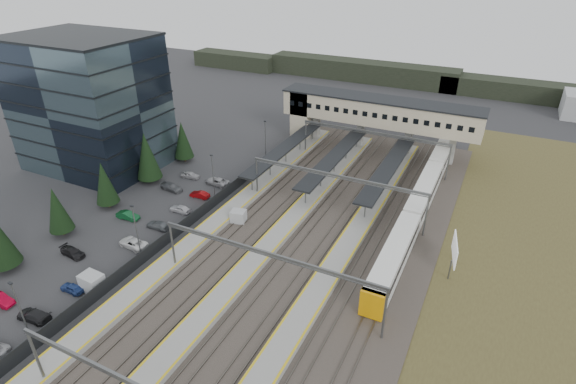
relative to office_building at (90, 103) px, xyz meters
The scene contains 16 objects.
ground 39.86m from the office_building, 18.43° to the right, with size 220.00×220.00×0.00m, color #2B2B2D.
office_building is the anchor object (origin of this frame).
conifer_row 22.40m from the office_building, 48.57° to the right, with size 4.42×49.82×9.50m.
car_park 31.79m from the office_building, 38.34° to the right, with size 10.59×44.88×1.27m.
lampposts 31.00m from the office_building, 21.00° to the right, with size 0.50×53.25×8.07m.
fence 32.32m from the office_building, 13.35° to the right, with size 0.08×90.00×2.00m.
relay_cabin_near 40.85m from the office_building, 45.40° to the right, with size 2.86×2.16×2.30m.
relay_cabin_far 37.88m from the office_building, 10.61° to the right, with size 2.55×2.26×2.03m.
rail_corridor 47.39m from the office_building, ahead, with size 34.00×90.00×0.92m.
canopies 46.29m from the office_building, 19.23° to the left, with size 23.10×30.00×3.28m.
footbridge 53.18m from the office_building, 34.47° to the left, with size 40.40×6.40×11.20m.
gantries 49.23m from the office_building, 10.62° to the right, with size 28.40×62.28×7.17m.
train 61.88m from the office_building, 10.57° to the left, with size 2.80×58.57×3.53m.
billboard 67.66m from the office_building, ahead, with size 1.18×5.42×4.57m.
scrub_east 82.21m from the office_building, ahead, with size 34.00×120.00×0.06m.
treeline_far 100.53m from the office_building, 53.31° to the left, with size 170.00×19.00×7.00m.
Camera 1 is at (32.40, -44.12, 37.56)m, focal length 28.00 mm.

